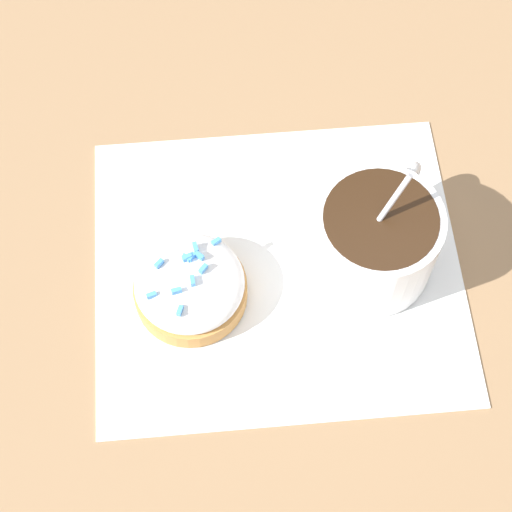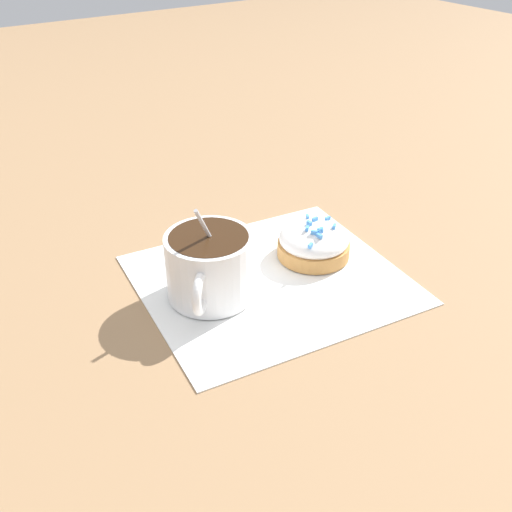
# 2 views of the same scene
# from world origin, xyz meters

# --- Properties ---
(ground_plane) EXTENTS (3.00, 3.00, 0.00)m
(ground_plane) POSITION_xyz_m (0.00, 0.00, 0.00)
(ground_plane) COLOR #93704C
(paper_napkin) EXTENTS (0.29, 0.27, 0.00)m
(paper_napkin) POSITION_xyz_m (0.00, 0.00, 0.00)
(paper_napkin) COLOR white
(paper_napkin) RESTS_ON ground_plane
(coffee_cup) EXTENTS (0.09, 0.10, 0.11)m
(coffee_cup) POSITION_xyz_m (0.07, -0.01, 0.04)
(coffee_cup) COLOR white
(coffee_cup) RESTS_ON paper_napkin
(frosted_pastry) EXTENTS (0.08, 0.08, 0.04)m
(frosted_pastry) POSITION_xyz_m (-0.07, -0.01, 0.02)
(frosted_pastry) COLOR #C18442
(frosted_pastry) RESTS_ON paper_napkin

